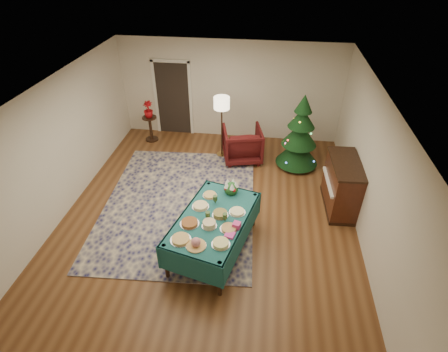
# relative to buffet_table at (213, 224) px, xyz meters

# --- Properties ---
(room_shell) EXTENTS (7.00, 7.00, 7.00)m
(room_shell) POSITION_rel_buffet_table_xyz_m (-0.26, 0.98, 0.73)
(room_shell) COLOR #593319
(room_shell) RESTS_ON ground
(doorway) EXTENTS (1.08, 0.04, 2.16)m
(doorway) POSITION_rel_buffet_table_xyz_m (-1.86, 4.46, 0.47)
(doorway) COLOR black
(doorway) RESTS_ON ground
(rug) EXTENTS (3.45, 4.39, 0.02)m
(rug) POSITION_rel_buffet_table_xyz_m (-0.95, 1.21, -0.61)
(rug) COLOR #121243
(rug) RESTS_ON ground
(buffet_table) EXTENTS (1.61, 2.21, 0.77)m
(buffet_table) POSITION_rel_buffet_table_xyz_m (0.00, 0.00, 0.00)
(buffet_table) COLOR black
(buffet_table) RESTS_ON ground
(platter_0) EXTENTS (0.35, 0.35, 0.05)m
(platter_0) POSITION_rel_buffet_table_xyz_m (-0.44, -0.61, 0.18)
(platter_0) COLOR silver
(platter_0) RESTS_ON buffet_table
(platter_1) EXTENTS (0.33, 0.33, 0.17)m
(platter_1) POSITION_rel_buffet_table_xyz_m (-0.16, -0.71, 0.22)
(platter_1) COLOR silver
(platter_1) RESTS_ON buffet_table
(platter_2) EXTENTS (0.30, 0.30, 0.06)m
(platter_2) POSITION_rel_buffet_table_xyz_m (0.22, -0.62, 0.18)
(platter_2) COLOR silver
(platter_2) RESTS_ON buffet_table
(platter_3) EXTENTS (0.34, 0.34, 0.05)m
(platter_3) POSITION_rel_buffet_table_xyz_m (-0.38, -0.21, 0.18)
(platter_3) COLOR silver
(platter_3) RESTS_ON buffet_table
(platter_4) EXTENTS (0.26, 0.26, 0.11)m
(platter_4) POSITION_rel_buffet_table_xyz_m (-0.03, -0.23, 0.20)
(platter_4) COLOR silver
(platter_4) RESTS_ON buffet_table
(platter_5) EXTENTS (0.30, 0.30, 0.04)m
(platter_5) POSITION_rel_buffet_table_xyz_m (0.31, -0.25, 0.17)
(platter_5) COLOR silver
(platter_5) RESTS_ON buffet_table
(platter_6) EXTENTS (0.31, 0.31, 0.05)m
(platter_6) POSITION_rel_buffet_table_xyz_m (-0.28, 0.26, 0.18)
(platter_6) COLOR silver
(platter_6) RESTS_ON buffet_table
(platter_7) EXTENTS (0.29, 0.29, 0.07)m
(platter_7) POSITION_rel_buffet_table_xyz_m (0.11, 0.07, 0.19)
(platter_7) COLOR silver
(platter_7) RESTS_ON buffet_table
(platter_8) EXTENTS (0.30, 0.30, 0.04)m
(platter_8) POSITION_rel_buffet_table_xyz_m (0.40, 0.19, 0.17)
(platter_8) COLOR silver
(platter_8) RESTS_ON buffet_table
(platter_9) EXTENTS (0.28, 0.28, 0.04)m
(platter_9) POSITION_rel_buffet_table_xyz_m (-0.16, 0.60, 0.17)
(platter_9) COLOR silver
(platter_9) RESTS_ON buffet_table
(goblet_0) EXTENTS (0.08, 0.08, 0.18)m
(goblet_0) POSITION_rel_buffet_table_xyz_m (-0.02, 0.38, 0.25)
(goblet_0) COLOR #2D471E
(goblet_0) RESTS_ON buffet_table
(goblet_1) EXTENTS (0.08, 0.08, 0.18)m
(goblet_1) POSITION_rel_buffet_table_xyz_m (0.22, -0.08, 0.25)
(goblet_1) COLOR #2D471E
(goblet_1) RESTS_ON buffet_table
(goblet_2) EXTENTS (0.08, 0.08, 0.18)m
(goblet_2) POSITION_rel_buffet_table_xyz_m (-0.09, -0.07, 0.25)
(goblet_2) COLOR #2D471E
(goblet_2) RESTS_ON buffet_table
(napkin_stack) EXTENTS (0.19, 0.19, 0.04)m
(napkin_stack) POSITION_rel_buffet_table_xyz_m (0.34, -0.40, 0.17)
(napkin_stack) COLOR #D83C9B
(napkin_stack) RESTS_ON buffet_table
(gift_box) EXTENTS (0.15, 0.15, 0.10)m
(gift_box) POSITION_rel_buffet_table_xyz_m (0.43, -0.19, 0.21)
(gift_box) COLOR #D53B87
(gift_box) RESTS_ON buffet_table
(centerpiece) EXTENTS (0.28, 0.28, 0.32)m
(centerpiece) POSITION_rel_buffet_table_xyz_m (0.22, 0.74, 0.29)
(centerpiece) COLOR #1E4C1E
(centerpiece) RESTS_ON buffet_table
(armchair) EXTENTS (1.11, 1.07, 0.97)m
(armchair) POSITION_rel_buffet_table_xyz_m (0.22, 3.22, -0.14)
(armchair) COLOR #430E0E
(armchair) RESTS_ON ground
(floor_lamp) EXTENTS (0.39, 0.39, 1.62)m
(floor_lamp) POSITION_rel_buffet_table_xyz_m (-0.32, 3.35, 0.76)
(floor_lamp) COLOR #A57F3F
(floor_lamp) RESTS_ON ground
(side_table) EXTENTS (0.40, 0.40, 0.71)m
(side_table) POSITION_rel_buffet_table_xyz_m (-2.42, 3.90, -0.28)
(side_table) COLOR black
(side_table) RESTS_ON ground
(potted_plant) EXTENTS (0.26, 0.46, 0.26)m
(potted_plant) POSITION_rel_buffet_table_xyz_m (-2.42, 3.90, 0.22)
(potted_plant) COLOR #A90C11
(potted_plant) RESTS_ON side_table
(christmas_tree) EXTENTS (1.15, 1.15, 1.90)m
(christmas_tree) POSITION_rel_buffet_table_xyz_m (1.62, 3.11, 0.23)
(christmas_tree) COLOR black
(christmas_tree) RESTS_ON ground
(piano) EXTENTS (0.67, 1.32, 1.12)m
(piano) POSITION_rel_buffet_table_xyz_m (2.45, 1.58, -0.07)
(piano) COLOR black
(piano) RESTS_ON ground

